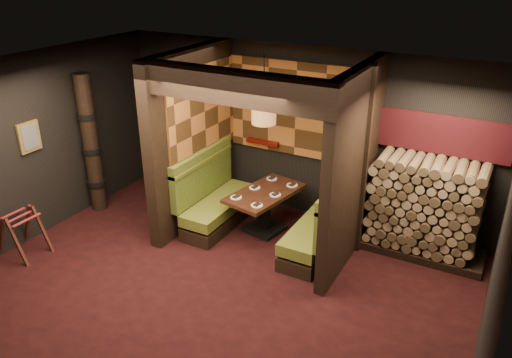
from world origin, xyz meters
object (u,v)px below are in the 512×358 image
object	(u,v)px
booth_bench_right	(322,229)
pendant_lamp	(264,109)
dining_table	(265,205)
booth_bench_left	(215,201)
firewood_stack	(429,209)
totem_column	(91,145)
luggage_rack	(22,231)

from	to	relation	value
booth_bench_right	pendant_lamp	size ratio (longest dim) A/B	1.58
dining_table	pendant_lamp	xyz separation A→B (m)	(0.00, -0.05, 1.60)
booth_bench_left	pendant_lamp	bearing A→B (deg)	8.26
booth_bench_left	firewood_stack	distance (m)	3.34
totem_column	firewood_stack	world-z (taller)	totem_column
booth_bench_left	dining_table	world-z (taller)	booth_bench_left
dining_table	pendant_lamp	bearing A→B (deg)	-90.00
pendant_lamp	firewood_stack	bearing A→B (deg)	13.50
booth_bench_left	luggage_rack	world-z (taller)	booth_bench_left
pendant_lamp	firewood_stack	xyz separation A→B (m)	(2.41, 0.58, -1.31)
booth_bench_right	firewood_stack	distance (m)	1.56
booth_bench_left	luggage_rack	size ratio (longest dim) A/B	2.13
booth_bench_right	firewood_stack	xyz separation A→B (m)	(1.35, 0.70, 0.35)
pendant_lamp	firewood_stack	size ratio (longest dim) A/B	0.59
booth_bench_right	firewood_stack	size ratio (longest dim) A/B	0.92
totem_column	pendant_lamp	bearing A→B (deg)	12.93
dining_table	pendant_lamp	size ratio (longest dim) A/B	1.40
luggage_rack	totem_column	bearing A→B (deg)	92.85
dining_table	totem_column	xyz separation A→B (m)	(-2.92, -0.72, 0.72)
booth_bench_left	luggage_rack	bearing A→B (deg)	-132.93
totem_column	luggage_rack	bearing A→B (deg)	-87.15
dining_table	totem_column	bearing A→B (deg)	-166.14
booth_bench_left	booth_bench_right	bearing A→B (deg)	0.00
totem_column	dining_table	bearing A→B (deg)	13.86
booth_bench_left	booth_bench_right	size ratio (longest dim) A/B	1.00
booth_bench_left	booth_bench_right	distance (m)	1.89
totem_column	booth_bench_left	bearing A→B (deg)	14.75
booth_bench_right	dining_table	xyz separation A→B (m)	(-1.06, 0.17, 0.06)
booth_bench_left	dining_table	xyz separation A→B (m)	(0.84, 0.17, 0.06)
luggage_rack	totem_column	world-z (taller)	totem_column
booth_bench_left	dining_table	bearing A→B (deg)	11.59
booth_bench_right	pendant_lamp	distance (m)	1.97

